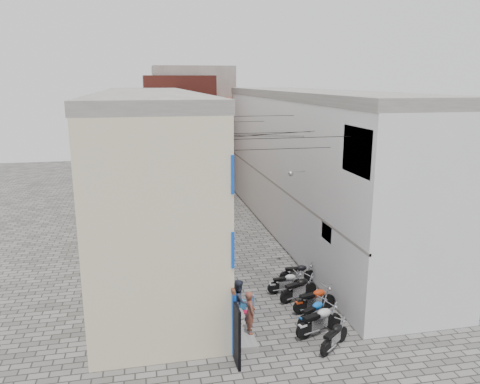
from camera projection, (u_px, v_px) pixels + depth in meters
ground at (301, 347)px, 17.24m from camera, size 90.00×90.00×0.00m
plinth at (201, 236)px, 29.16m from camera, size 0.90×26.00×0.25m
building_left at (150, 169)px, 27.51m from camera, size 5.10×27.00×9.00m
building_right at (310, 163)px, 29.56m from camera, size 5.94×26.00×9.00m
building_far_brick_left at (179, 132)px, 42.31m from camera, size 6.00×6.00×10.00m
building_far_brick_right at (229, 139)px, 45.46m from camera, size 5.00×6.00×8.00m
building_far_concrete at (194, 121)px, 48.31m from camera, size 8.00×5.00×11.00m
far_shopfront at (206, 179)px, 40.94m from camera, size 2.00×0.30×2.40m
overhead_wires at (254, 132)px, 22.85m from camera, size 5.80×13.02×1.32m
motorcycle_a at (334, 335)px, 17.06m from camera, size 1.79×1.58×1.06m
motorcycle_b at (319, 319)px, 18.01m from camera, size 2.23×1.28×1.23m
motorcycle_c at (314, 311)px, 18.79m from camera, size 1.91×1.42×1.08m
motorcycle_d at (315, 298)px, 19.82m from camera, size 2.08×1.00×1.16m
motorcycle_e at (299, 287)px, 20.86m from camera, size 2.11×1.31×1.17m
motorcycle_f at (286, 282)px, 21.60m from camera, size 1.86×0.72×1.05m
motorcycle_g at (298, 272)px, 22.73m from camera, size 1.83×0.69×1.04m
person_a at (250, 312)px, 17.59m from camera, size 0.41×0.62×1.68m
person_b at (239, 301)px, 18.46m from camera, size 0.79×0.94×1.73m
water_jug_near at (242, 306)px, 19.80m from camera, size 0.42×0.42×0.52m
water_jug_far at (250, 301)px, 20.30m from camera, size 0.39×0.39×0.53m
red_crate at (244, 314)px, 19.42m from camera, size 0.42×0.33×0.24m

